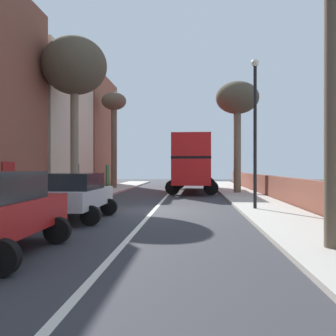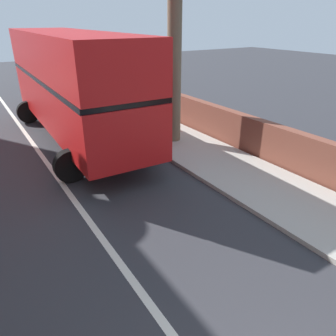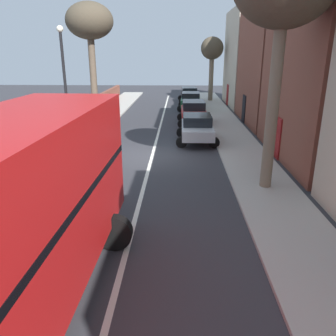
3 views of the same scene
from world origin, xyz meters
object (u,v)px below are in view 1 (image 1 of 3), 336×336
Objects in this scene: street_tree_left_2 at (74,68)px; street_tree_right_3 at (237,101)px; lamppost_right at (255,121)px; double_decker_bus at (193,161)px; parked_car_silver_left_0 at (74,193)px; street_tree_left_4 at (114,110)px.

street_tree_right_3 is (9.67, 5.74, -0.96)m from street_tree_left_2.
street_tree_right_3 is 10.47m from lamppost_right.
double_decker_bus is 1.65× the size of lamppost_right.
parked_car_silver_left_0 is (-4.20, -15.54, -1.42)m from double_decker_bus.
double_decker_bus is 1.28× the size of street_tree_left_4.
street_tree_left_2 is at bearing -89.40° from street_tree_left_4.
street_tree_left_2 is 1.11× the size of street_tree_left_4.
parked_car_silver_left_0 is 0.54× the size of street_tree_right_3.
parked_car_silver_left_0 is 10.14m from street_tree_left_2.
street_tree_right_3 is at bearing 61.13° from parked_car_silver_left_0.
street_tree_left_4 is at bearing 90.60° from street_tree_left_2.
street_tree_left_2 is (-2.40, 7.45, 6.46)m from parked_car_silver_left_0.
street_tree_left_4 is (-2.51, 18.38, 5.80)m from parked_car_silver_left_0.
street_tree_left_4 is 18.16m from lamppost_right.
street_tree_left_4 is 1.29× the size of lamppost_right.
street_tree_right_3 reaches higher than lamppost_right.
street_tree_right_3 is at bearing -37.37° from double_decker_bus.
lamppost_right reaches higher than double_decker_bus.
double_decker_bus is at bearing 74.87° from parked_car_silver_left_0.
lamppost_right is at bearing -58.69° from street_tree_left_4.
double_decker_bus is at bearing 101.78° from lamppost_right.
lamppost_right is at bearing 24.30° from parked_car_silver_left_0.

